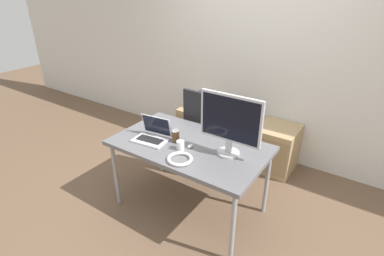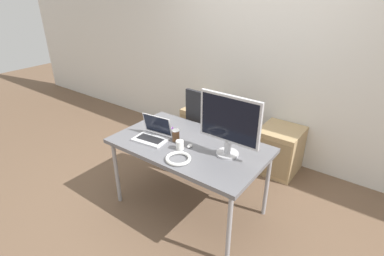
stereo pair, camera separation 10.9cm
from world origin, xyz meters
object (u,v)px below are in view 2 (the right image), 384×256
at_px(mouse, 190,146).
at_px(office_chair, 211,141).
at_px(cabinet_left, 204,126).
at_px(coffee_cup_white, 180,145).
at_px(water_bottle, 204,100).
at_px(monitor, 229,124).
at_px(laptop_center, 153,134).
at_px(cabinet_right, 279,150).
at_px(coffee_cup_brown, 176,135).
at_px(cable_coil, 178,159).

bearing_deg(mouse, office_chair, 107.91).
xyz_separation_m(cabinet_left, coffee_cup_white, (0.65, -1.35, 0.52)).
xyz_separation_m(water_bottle, monitor, (1.05, -1.18, 0.38)).
bearing_deg(laptop_center, mouse, 10.90).
xyz_separation_m(cabinet_right, coffee_cup_brown, (-0.61, -1.25, 0.54)).
relative_size(coffee_cup_brown, cable_coil, 0.52).
height_order(cabinet_left, cabinet_right, same).
bearing_deg(coffee_cup_brown, cabinet_left, 112.55).
xyz_separation_m(water_bottle, cable_coil, (0.76, -1.51, 0.09)).
bearing_deg(monitor, cabinet_right, 86.24).
bearing_deg(monitor, coffee_cup_brown, -172.20).
xyz_separation_m(office_chair, mouse, (0.24, -0.76, 0.37)).
bearing_deg(office_chair, mouse, -72.09).
relative_size(office_chair, coffee_cup_white, 12.61).
bearing_deg(laptop_center, water_bottle, 102.91).
bearing_deg(coffee_cup_white, cabinet_left, 115.67).
xyz_separation_m(cabinet_left, laptop_center, (0.31, -1.35, 0.53)).
xyz_separation_m(office_chair, water_bottle, (-0.46, 0.52, 0.27)).
distance_m(coffee_cup_white, cable_coil, 0.19).
bearing_deg(coffee_cup_white, water_bottle, 115.63).
height_order(water_bottle, cable_coil, water_bottle).
height_order(monitor, coffee_cup_white, monitor).
xyz_separation_m(monitor, coffee_cup_brown, (-0.53, -0.07, -0.25)).
bearing_deg(office_chair, cabinet_right, 37.88).
height_order(cabinet_right, mouse, mouse).
bearing_deg(coffee_cup_brown, cable_coil, -47.54).
relative_size(office_chair, laptop_center, 3.19).
bearing_deg(office_chair, cabinet_left, 131.59).
bearing_deg(mouse, cable_coil, -77.72).
relative_size(cabinet_right, laptop_center, 1.67).
distance_m(monitor, coffee_cup_brown, 0.59).
distance_m(office_chair, laptop_center, 0.94).
bearing_deg(water_bottle, coffee_cup_brown, -67.48).
height_order(coffee_cup_white, coffee_cup_brown, coffee_cup_brown).
xyz_separation_m(laptop_center, cable_coil, (0.45, -0.16, -0.03)).
bearing_deg(coffee_cup_white, cabinet_right, 70.55).
bearing_deg(cable_coil, cabinet_right, 76.12).
height_order(mouse, coffee_cup_brown, coffee_cup_brown).
bearing_deg(coffee_cup_white, office_chair, 102.80).
height_order(laptop_center, coffee_cup_brown, laptop_center).
bearing_deg(water_bottle, cabinet_left, -90.00).
relative_size(cabinet_left, cabinet_right, 1.00).
xyz_separation_m(water_bottle, laptop_center, (0.31, -1.35, 0.13)).
bearing_deg(laptop_center, monitor, 13.31).
xyz_separation_m(laptop_center, monitor, (0.74, 0.18, 0.26)).
relative_size(office_chair, water_bottle, 4.37).
relative_size(cabinet_right, water_bottle, 2.29).
distance_m(cabinet_left, mouse, 1.54).
xyz_separation_m(laptop_center, coffee_cup_white, (0.34, -0.00, -0.00)).
bearing_deg(cabinet_right, cabinet_left, 180.00).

